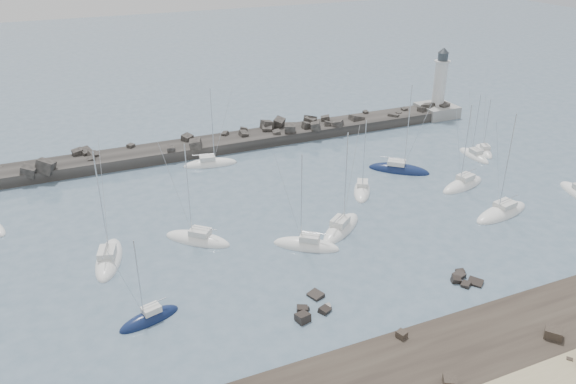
% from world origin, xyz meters
% --- Properties ---
extents(ground, '(400.00, 400.00, 0.00)m').
position_xyz_m(ground, '(0.00, 0.00, 0.00)').
color(ground, slate).
rests_on(ground, ground).
extents(rock_shelf, '(140.00, 12.06, 1.95)m').
position_xyz_m(rock_shelf, '(0.05, -22.01, 0.01)').
color(rock_shelf, '#2B231D').
rests_on(rock_shelf, ground).
extents(rock_cluster_near, '(4.72, 4.94, 1.51)m').
position_xyz_m(rock_cluster_near, '(-4.28, -9.29, 0.07)').
color(rock_cluster_near, black).
rests_on(rock_cluster_near, ground).
extents(rock_cluster_far, '(3.51, 3.98, 1.51)m').
position_xyz_m(rock_cluster_far, '(14.00, -11.44, 0.00)').
color(rock_cluster_far, black).
rests_on(rock_cluster_far, ground).
extents(breakwater, '(115.00, 7.61, 5.21)m').
position_xyz_m(breakwater, '(-6.95, 37.99, 0.32)').
color(breakwater, '#2A2725').
rests_on(breakwater, ground).
extents(lighthouse, '(7.00, 7.00, 14.60)m').
position_xyz_m(lighthouse, '(47.00, 38.00, 3.09)').
color(lighthouse, gray).
rests_on(lighthouse, ground).
extents(sailboat_2, '(6.74, 3.64, 10.46)m').
position_xyz_m(sailboat_2, '(-19.92, -4.34, 0.15)').
color(sailboat_2, '#101D45').
rests_on(sailboat_2, ground).
extents(sailboat_3, '(5.27, 9.80, 14.89)m').
position_xyz_m(sailboat_3, '(-22.22, 8.58, 0.16)').
color(sailboat_3, white).
rests_on(sailboat_3, ground).
extents(sailboat_4, '(9.18, 4.20, 13.97)m').
position_xyz_m(sailboat_4, '(-3.02, 31.65, 0.14)').
color(sailboat_4, white).
rests_on(sailboat_4, ground).
extents(sailboat_5, '(8.25, 7.03, 13.34)m').
position_xyz_m(sailboat_5, '(0.64, 2.13, 0.15)').
color(sailboat_5, white).
rests_on(sailboat_5, ground).
extents(sailboat_6, '(6.18, 7.83, 12.34)m').
position_xyz_m(sailboat_6, '(14.83, 12.92, 0.14)').
color(sailboat_6, white).
rests_on(sailboat_6, ground).
extents(sailboat_7, '(8.88, 7.62, 14.38)m').
position_xyz_m(sailboat_7, '(6.58, 4.14, 0.16)').
color(sailboat_7, white).
rests_on(sailboat_7, ground).
extents(sailboat_8, '(9.32, 8.65, 15.30)m').
position_xyz_m(sailboat_8, '(24.18, 17.26, 0.14)').
color(sailboat_8, '#101D45').
rests_on(sailboat_8, ground).
extents(sailboat_9, '(9.21, 4.84, 14.05)m').
position_xyz_m(sailboat_9, '(29.85, 8.48, 0.15)').
color(sailboat_9, white).
rests_on(sailboat_9, ground).
extents(sailboat_10, '(2.56, 7.38, 11.64)m').
position_xyz_m(sailboat_10, '(39.27, 17.17, 0.14)').
color(sailboat_10, white).
rests_on(sailboat_10, ground).
extents(sailboat_11, '(10.41, 5.07, 15.64)m').
position_xyz_m(sailboat_11, '(28.95, -0.78, 0.14)').
color(sailboat_11, white).
rests_on(sailboat_11, ground).
extents(sailboat_12, '(4.11, 6.65, 10.32)m').
position_xyz_m(sailboat_12, '(42.17, 18.07, 0.14)').
color(sailboat_12, white).
rests_on(sailboat_12, ground).
extents(sailboat_14, '(8.43, 7.99, 14.08)m').
position_xyz_m(sailboat_14, '(-11.33, 8.88, 0.15)').
color(sailboat_14, white).
rests_on(sailboat_14, ground).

